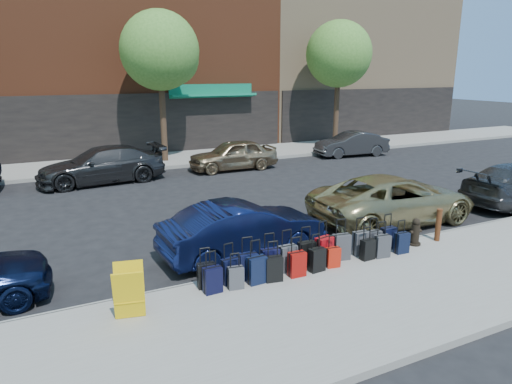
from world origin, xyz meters
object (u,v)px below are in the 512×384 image
fire_hydrant (415,233)px  car_far_1 (102,165)px  tree_right (341,56)px  car_near_1 (243,230)px  car_far_3 (351,144)px  car_far_2 (233,155)px  car_near_2 (393,199)px  display_rack (129,292)px  tree_center (163,53)px  bollard (438,224)px  suitcase_front_5 (307,254)px

fire_hydrant → car_far_1: bearing=120.2°
tree_right → car_far_1: size_ratio=1.40×
car_near_1 → tree_right: bearing=-46.9°
car_near_1 → car_far_1: size_ratio=0.82×
car_far_3 → fire_hydrant: bearing=-23.8°
tree_right → car_far_2: size_ratio=1.73×
car_near_2 → car_near_1: bearing=95.4°
tree_right → car_far_3: size_ratio=1.80×
display_rack → car_near_1: car_near_1 is taller
tree_center → tree_right: size_ratio=1.00×
display_rack → car_near_2: size_ratio=0.18×
tree_center → car_far_1: 6.61m
tree_center → bollard: (3.39, -14.43, -4.81)m
car_far_1 → car_near_2: bearing=33.6°
suitcase_front_5 → car_near_2: car_near_2 is taller
suitcase_front_5 → car_far_3: (10.33, 11.82, 0.22)m
suitcase_front_5 → car_far_1: 11.73m
suitcase_front_5 → bollard: suitcase_front_5 is taller
bollard → display_rack: (-8.17, -0.34, 0.03)m
tree_right → car_far_1: 15.17m
bollard → car_far_1: car_far_1 is taller
car_near_2 → car_far_3: bearing=-30.3°
bollard → tree_right: bearing=63.8°
bollard → tree_center: bearing=103.2°
car_near_1 → car_far_3: (11.25, 10.28, -0.03)m
fire_hydrant → car_far_1: 13.03m
car_near_1 → fire_hydrant: bearing=-114.8°
suitcase_front_5 → fire_hydrant: (3.28, -0.09, 0.03)m
suitcase_front_5 → tree_right: bearing=54.1°
suitcase_front_5 → bollard: bearing=0.2°
tree_right → car_near_1: (-12.06, -12.76, -4.72)m
suitcase_front_5 → display_rack: size_ratio=0.98×
suitcase_front_5 → car_near_2: size_ratio=0.18×
bollard → car_far_3: car_far_3 is taller
tree_center → car_near_1: size_ratio=1.72×
car_far_3 → tree_center: bearing=-97.5°
car_far_2 → car_far_3: car_far_2 is taller
fire_hydrant → car_far_1: car_far_1 is taller
fire_hydrant → car_near_1: (-4.19, 1.63, 0.21)m
car_far_2 → display_rack: bearing=-30.2°
car_near_2 → car_far_1: bearing=38.9°
suitcase_front_5 → car_far_2: size_ratio=0.23×
display_rack → fire_hydrant: bearing=15.4°
fire_hydrant → car_far_2: 11.43m
display_rack → tree_center: bearing=84.5°
car_far_2 → car_far_3: 7.34m
tree_center → car_far_3: (9.69, -2.47, -4.75)m
car_near_1 → car_near_2: (5.28, 0.42, 0.04)m
display_rack → car_near_2: bearing=28.4°
display_rack → car_far_3: bearing=52.8°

